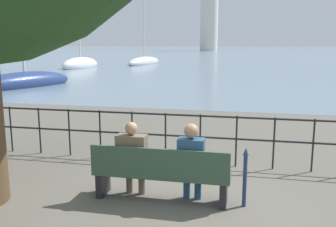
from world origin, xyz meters
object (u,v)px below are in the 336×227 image
object	(u,v)px
seated_person_left	(132,156)
sailboat_1	(144,62)
park_bench	(160,174)
harbor_lighthouse	(209,20)
seated_person_right	(191,159)
sailboat_2	(80,64)
closed_umbrella	(245,174)
sailboat_0	(25,82)

from	to	relation	value
seated_person_left	sailboat_1	xyz separation A→B (m)	(-10.66, 37.80, -0.38)
seated_person_left	sailboat_1	world-z (taller)	sailboat_1
park_bench	harbor_lighthouse	size ratio (longest dim) A/B	0.10
seated_person_right	sailboat_2	world-z (taller)	sailboat_2
harbor_lighthouse	sailboat_2	bearing A→B (deg)	-91.98
seated_person_right	sailboat_2	bearing A→B (deg)	118.28
closed_umbrella	sailboat_1	bearing A→B (deg)	108.22
park_bench	harbor_lighthouse	xyz separation A→B (m)	(-12.53, 119.37, 9.42)
seated_person_right	harbor_lighthouse	bearing A→B (deg)	96.22
seated_person_right	sailboat_2	distance (m)	33.97
sailboat_1	sailboat_2	xyz separation A→B (m)	(-4.48, -7.88, 0.05)
sailboat_1	sailboat_2	distance (m)	9.07
seated_person_right	harbor_lighthouse	size ratio (longest dim) A/B	0.06
sailboat_1	sailboat_2	world-z (taller)	sailboat_1
seated_person_left	sailboat_0	bearing A→B (deg)	128.48
sailboat_0	sailboat_1	bearing A→B (deg)	108.86
seated_person_right	harbor_lighthouse	xyz separation A→B (m)	(-13.01, 119.29, 9.17)
closed_umbrella	sailboat_2	size ratio (longest dim) A/B	0.10
closed_umbrella	harbor_lighthouse	world-z (taller)	harbor_lighthouse
sailboat_0	sailboat_1	world-z (taller)	sailboat_1
closed_umbrella	sailboat_0	distance (m)	18.55
park_bench	sailboat_1	size ratio (longest dim) A/B	0.22
sailboat_0	sailboat_2	xyz separation A→B (m)	(-4.31, 16.29, 0.06)
seated_person_left	closed_umbrella	world-z (taller)	seated_person_left
seated_person_right	sailboat_0	distance (m)	18.02
closed_umbrella	park_bench	bearing A→B (deg)	-175.88
sailboat_0	harbor_lighthouse	world-z (taller)	harbor_lighthouse
sailboat_2	harbor_lighthouse	world-z (taller)	harbor_lighthouse
sailboat_1	harbor_lighthouse	world-z (taller)	harbor_lighthouse
park_bench	seated_person_right	world-z (taller)	seated_person_right
closed_umbrella	sailboat_2	bearing A→B (deg)	119.50
seated_person_left	park_bench	bearing A→B (deg)	-9.29
seated_person_right	sailboat_0	xyz separation A→B (m)	(-11.78, 13.62, -0.39)
sailboat_0	closed_umbrella	bearing A→B (deg)	-27.93
sailboat_2	seated_person_right	bearing A→B (deg)	-54.18
sailboat_2	sailboat_0	bearing A→B (deg)	-67.64
seated_person_right	sailboat_0	world-z (taller)	sailboat_0
closed_umbrella	sailboat_0	xyz separation A→B (m)	(-12.61, 13.61, -0.21)
harbor_lighthouse	sailboat_0	bearing A→B (deg)	-89.34
closed_umbrella	seated_person_left	bearing A→B (deg)	-179.49
seated_person_left	closed_umbrella	bearing A→B (deg)	0.51
sailboat_0	sailboat_1	distance (m)	24.18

